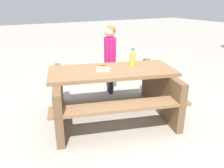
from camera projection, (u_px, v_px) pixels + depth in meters
name	position (u px, v px, depth m)	size (l,w,h in m)	color
ground_plane	(112.00, 115.00, 3.48)	(30.00, 30.00, 0.00)	#ADA599
picnic_table	(112.00, 89.00, 3.33)	(2.11, 1.84, 0.75)	olive
soda_bottle	(133.00, 58.00, 3.34)	(0.08, 0.08, 0.27)	yellow
hotdog_tray	(103.00, 68.00, 3.16)	(0.21, 0.18, 0.08)	white
child_in_coat	(110.00, 51.00, 4.08)	(0.22, 0.31, 1.28)	#262633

